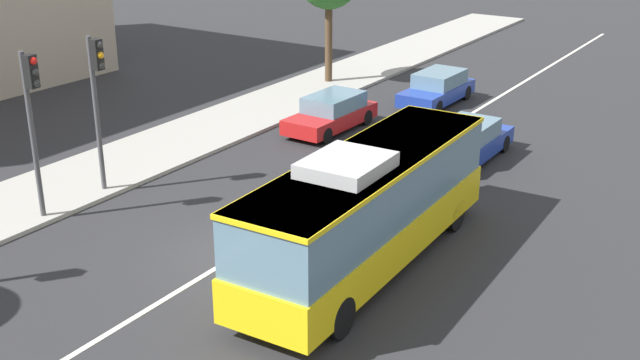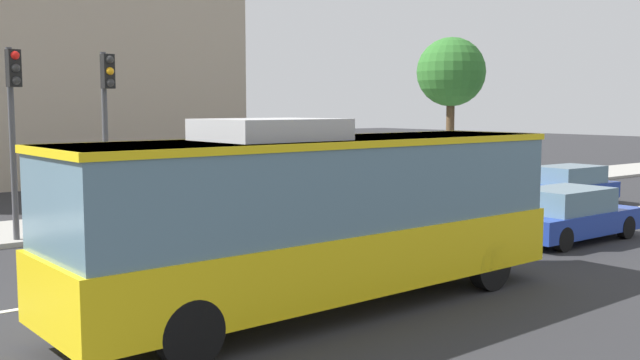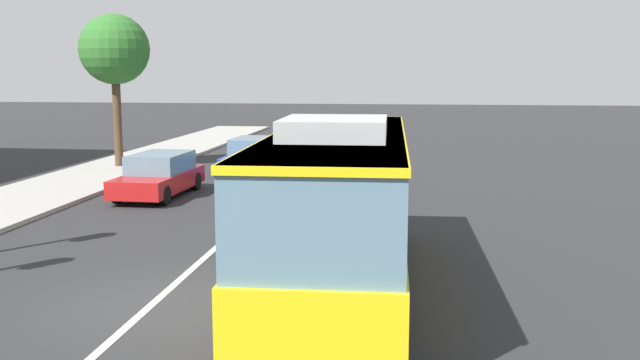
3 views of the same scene
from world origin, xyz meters
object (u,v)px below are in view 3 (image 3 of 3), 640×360
Objects in this scene: transit_bus at (339,199)px; sedan_blue_ahead at (253,156)px; sedan_blue at (335,180)px; street_tree_kerbside_centre at (114,51)px; sedan_red at (159,175)px.

transit_bus is 16.58m from sedan_blue_ahead.
street_tree_kerbside_centre reaches higher than sedan_blue.
sedan_blue is 0.99× the size of sedan_red.
transit_bus reaches higher than sedan_blue_ahead.
transit_bus is 1.51× the size of street_tree_kerbside_centre.
sedan_red and sedan_blue_ahead have the same top height.
sedan_blue_ahead is at bearing -93.68° from street_tree_kerbside_centre.
sedan_blue is 7.56m from sedan_blue_ahead.
street_tree_kerbside_centre is at bearing -144.89° from sedan_red.
sedan_red is (9.71, 7.25, -1.09)m from transit_bus.
sedan_red is (0.33, 6.13, 0.00)m from sedan_blue.
sedan_red is at bearing -146.63° from street_tree_kerbside_centre.
sedan_blue is at bearing 34.81° from sedan_blue_ahead.
sedan_blue is 6.14m from sedan_red.
sedan_blue is (9.38, 1.12, -1.09)m from transit_bus.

